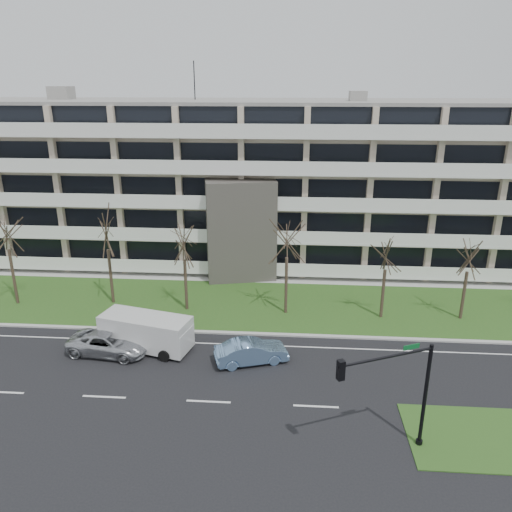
# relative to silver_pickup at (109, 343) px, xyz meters

# --- Properties ---
(ground) EXTENTS (160.00, 160.00, 0.00)m
(ground) POSITION_rel_silver_pickup_xyz_m (7.36, -4.75, -0.74)
(ground) COLOR black
(ground) RESTS_ON ground
(grass_verge) EXTENTS (90.00, 10.00, 0.06)m
(grass_verge) POSITION_rel_silver_pickup_xyz_m (7.36, 8.25, -0.71)
(grass_verge) COLOR #24541C
(grass_verge) RESTS_ON ground
(curb) EXTENTS (90.00, 0.35, 0.12)m
(curb) POSITION_rel_silver_pickup_xyz_m (7.36, 3.25, -0.68)
(curb) COLOR #B2B2AD
(curb) RESTS_ON ground
(sidewalk) EXTENTS (90.00, 2.00, 0.08)m
(sidewalk) POSITION_rel_silver_pickup_xyz_m (7.36, 13.75, -0.70)
(sidewalk) COLOR #B2B2AD
(sidewalk) RESTS_ON ground
(grass_median) EXTENTS (7.00, 5.00, 0.06)m
(grass_median) POSITION_rel_silver_pickup_xyz_m (21.36, -6.75, -0.71)
(grass_median) COLOR #24541C
(grass_median) RESTS_ON ground
(lane_edge_line) EXTENTS (90.00, 0.12, 0.01)m
(lane_edge_line) POSITION_rel_silver_pickup_xyz_m (7.36, 1.75, -0.74)
(lane_edge_line) COLOR white
(lane_edge_line) RESTS_ON ground
(apartment_building) EXTENTS (60.50, 15.10, 18.75)m
(apartment_building) POSITION_rel_silver_pickup_xyz_m (7.35, 20.56, 6.87)
(apartment_building) COLOR beige
(apartment_building) RESTS_ON ground
(silver_pickup) EXTENTS (5.59, 3.06, 1.49)m
(silver_pickup) POSITION_rel_silver_pickup_xyz_m (0.00, 0.00, 0.00)
(silver_pickup) COLOR #B7BABF
(silver_pickup) RESTS_ON ground
(blue_sedan) EXTENTS (4.88, 2.96, 1.52)m
(blue_sedan) POSITION_rel_silver_pickup_xyz_m (9.41, -0.43, 0.02)
(blue_sedan) COLOR #79A1D2
(blue_sedan) RESTS_ON ground
(white_van) EXTENTS (6.39, 3.62, 2.34)m
(white_van) POSITION_rel_silver_pickup_xyz_m (2.36, 0.80, 0.66)
(white_van) COLOR silver
(white_van) RESTS_ON ground
(traffic_signal) EXTENTS (4.64, 2.22, 5.81)m
(traffic_signal) POSITION_rel_silver_pickup_xyz_m (16.81, -8.10, 3.01)
(traffic_signal) COLOR black
(traffic_signal) RESTS_ON ground
(tree_1) EXTENTS (4.10, 4.10, 8.21)m
(tree_1) POSITION_rel_silver_pickup_xyz_m (-10.12, 7.04, 5.64)
(tree_1) COLOR #382B21
(tree_1) RESTS_ON ground
(tree_2) EXTENTS (4.06, 4.06, 8.12)m
(tree_2) POSITION_rel_silver_pickup_xyz_m (-2.48, 7.76, 5.57)
(tree_2) COLOR #382B21
(tree_2) RESTS_ON ground
(tree_3) EXTENTS (3.69, 3.69, 7.38)m
(tree_3) POSITION_rel_silver_pickup_xyz_m (3.72, 6.96, 4.99)
(tree_3) COLOR #382B21
(tree_3) RESTS_ON ground
(tree_4) EXTENTS (4.06, 4.06, 8.13)m
(tree_4) POSITION_rel_silver_pickup_xyz_m (11.47, 6.90, 5.58)
(tree_4) COLOR #382B21
(tree_4) RESTS_ON ground
(tree_5) EXTENTS (3.45, 3.45, 6.91)m
(tree_5) POSITION_rel_silver_pickup_xyz_m (18.71, 6.67, 4.62)
(tree_5) COLOR #382B21
(tree_5) RESTS_ON ground
(tree_6) EXTENTS (3.40, 3.40, 6.80)m
(tree_6) POSITION_rel_silver_pickup_xyz_m (24.66, 6.87, 4.54)
(tree_6) COLOR #382B21
(tree_6) RESTS_ON ground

